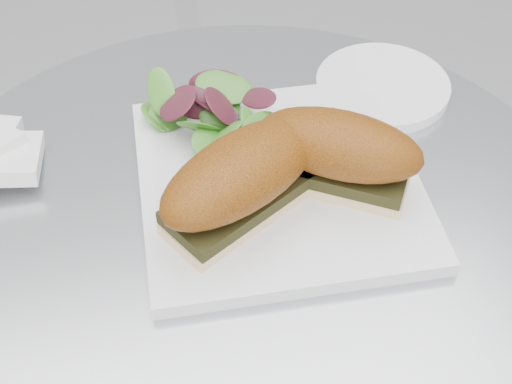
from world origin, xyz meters
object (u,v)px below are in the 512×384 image
sandwich_left (242,179)px  saucer (383,86)px  plate (279,182)px  sandwich_right (339,152)px

sandwich_left → saucer: sandwich_left is taller
plate → sandwich_right: 0.07m
plate → sandwich_right: sandwich_right is taller
sandwich_left → sandwich_right: bearing=-21.4°
sandwich_left → sandwich_right: (0.10, 0.01, 0.00)m
saucer → plate: bearing=-142.4°
sandwich_right → saucer: (0.11, 0.14, -0.05)m
sandwich_right → saucer: bearing=86.5°
plate → sandwich_right: bearing=-23.9°
sandwich_right → plate: bearing=-170.9°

